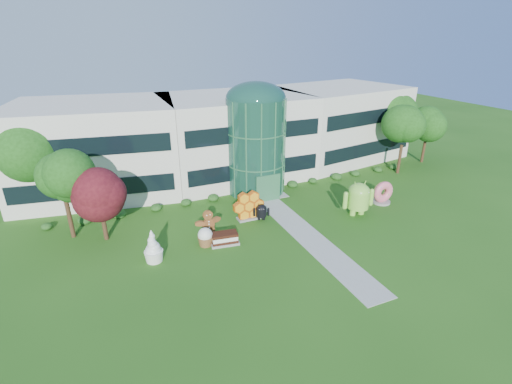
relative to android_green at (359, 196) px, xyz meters
name	(u,v)px	position (x,y,z in m)	size (l,w,h in m)	color
ground	(315,243)	(-6.35, -2.85, -1.84)	(140.00, 140.00, 0.00)	#215114
building	(235,136)	(-6.35, 15.15, 2.81)	(46.00, 15.00, 9.30)	beige
atrium	(256,147)	(-6.35, 9.15, 3.06)	(6.00, 6.00, 9.80)	#194738
walkway	(303,232)	(-6.35, -0.85, -1.82)	(2.40, 20.00, 0.04)	#9E9E93
tree_red	(101,206)	(-21.85, 4.65, 1.16)	(4.00, 4.00, 6.00)	#3F0C14
trees_backdrop	(252,151)	(-6.35, 10.15, 2.36)	(52.00, 8.00, 8.40)	#1A4812
android_green	(359,196)	(0.00, 0.00, 0.00)	(3.24, 2.16, 3.67)	#84D042
android_black	(261,211)	(-8.66, 2.65, -0.95)	(1.56, 1.04, 1.77)	black
donut	(382,192)	(3.90, 1.15, -0.68)	(2.23, 1.07, 2.32)	#E65771
gingerbread	(208,223)	(-13.91, 1.81, -0.66)	(2.54, 0.98, 2.35)	brown
ice_cream_sandwich	(225,238)	(-13.14, -0.05, -1.33)	(2.27, 1.13, 1.01)	black
honeycomb	(249,207)	(-9.67, 3.25, -0.62)	(3.11, 1.11, 2.44)	#FF9F19
froyo	(153,246)	(-18.75, -0.22, -0.54)	(1.51, 1.51, 2.58)	white
cupcake	(205,237)	(-14.60, 0.40, -1.07)	(1.28, 1.28, 1.54)	white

